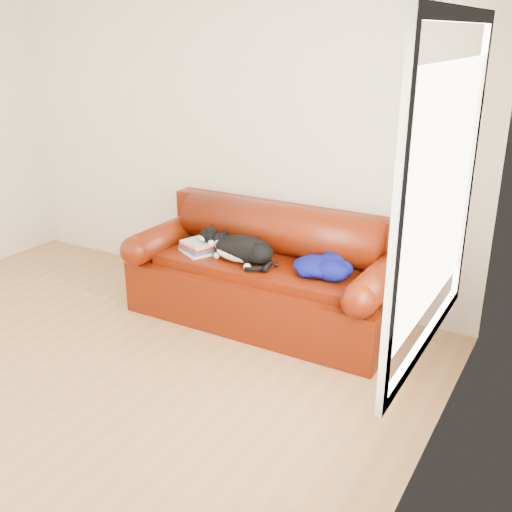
{
  "coord_description": "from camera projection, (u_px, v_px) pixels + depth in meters",
  "views": [
    {
      "loc": [
        2.8,
        -2.28,
        2.16
      ],
      "look_at": [
        0.7,
        1.35,
        0.58
      ],
      "focal_mm": 42.0,
      "sensor_mm": 36.0,
      "label": 1
    }
  ],
  "objects": [
    {
      "name": "ground",
      "position": [
        60.0,
        382.0,
        3.92
      ],
      "size": [
        4.5,
        4.5,
        0.0
      ],
      "primitive_type": "plane",
      "color": "olive",
      "rests_on": "ground"
    },
    {
      "name": "room_shell",
      "position": [
        44.0,
        126.0,
        3.29
      ],
      "size": [
        4.52,
        4.02,
        2.61
      ],
      "color": "beige",
      "rests_on": "ground"
    },
    {
      "name": "sofa_base",
      "position": [
        265.0,
        291.0,
        4.72
      ],
      "size": [
        2.1,
        0.9,
        0.5
      ],
      "color": "#3F0D02",
      "rests_on": "ground"
    },
    {
      "name": "sofa_back",
      "position": [
        280.0,
        246.0,
        4.81
      ],
      "size": [
        2.1,
        1.01,
        0.88
      ],
      "color": "#3F0D02",
      "rests_on": "ground"
    },
    {
      "name": "book_stack",
      "position": [
        198.0,
        247.0,
        4.75
      ],
      "size": [
        0.33,
        0.31,
        0.1
      ],
      "rotation": [
        0.0,
        0.0,
        -0.41
      ],
      "color": "silver",
      "rests_on": "sofa_base"
    },
    {
      "name": "cat",
      "position": [
        242.0,
        249.0,
        4.56
      ],
      "size": [
        0.69,
        0.36,
        0.26
      ],
      "rotation": [
        0.0,
        0.0,
        -0.21
      ],
      "color": "black",
      "rests_on": "sofa_base"
    },
    {
      "name": "blanket",
      "position": [
        322.0,
        266.0,
        4.34
      ],
      "size": [
        0.48,
        0.41,
        0.15
      ],
      "rotation": [
        0.0,
        0.0,
        -0.1
      ],
      "color": "#020F47",
      "rests_on": "sofa_base"
    }
  ]
}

